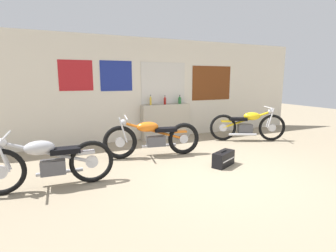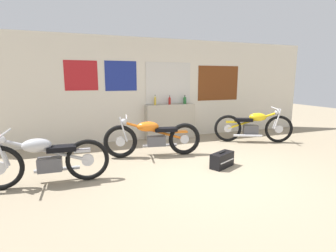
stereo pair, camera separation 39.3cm
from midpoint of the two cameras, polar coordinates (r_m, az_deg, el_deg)
ground_plane at (r=4.84m, az=9.40°, el=-10.52°), size 24.00×24.00×0.00m
wall_back at (r=7.49m, az=-4.55°, el=7.98°), size 10.00×0.07×2.80m
sill_counter at (r=7.52m, az=-2.01°, el=0.99°), size 1.43×0.28×0.98m
bottle_leftmost at (r=7.31m, az=-5.35°, el=5.53°), size 0.06×0.06×0.28m
bottle_left_center at (r=7.44m, az=-2.20°, el=5.57°), size 0.07×0.07×0.25m
bottle_center at (r=7.62m, az=1.09°, el=5.68°), size 0.09×0.09×0.25m
motorcycle_orange at (r=5.78m, az=-5.27°, el=-2.50°), size 2.13×0.67×0.91m
motorcycle_yellow at (r=7.50m, az=15.51°, el=0.24°), size 1.92×1.00×0.94m
motorcycle_silver at (r=4.60m, az=-26.90°, el=-6.96°), size 2.02×0.64×0.91m
hard_case_black at (r=5.29m, az=9.90°, el=-7.06°), size 0.58×0.44×0.31m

